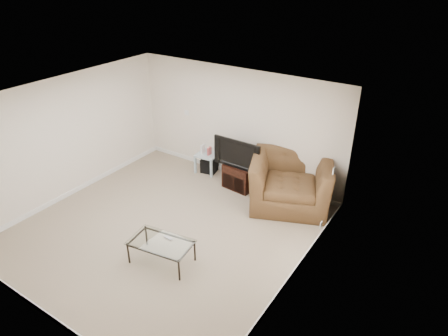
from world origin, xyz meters
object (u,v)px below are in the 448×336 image
Objects in this scene: subwoofer at (209,165)px; coffee_table at (162,252)px; television at (239,153)px; recliner at (291,174)px; side_table at (208,163)px; tv_stand at (240,176)px.

coffee_table reaches higher than subwoofer.
television is 2.83m from coffee_table.
subwoofer is 0.33× the size of coffee_table.
subwoofer is 0.22× the size of recliner.
side_table is 3.23m from coffee_table.
recliner is 2.98m from coffee_table.
tv_stand is 1.04m from side_table.
recliner reaches higher than television.
tv_stand is 0.42× the size of recliner.
television is at bearing -90.00° from tv_stand.
tv_stand reaches higher than side_table.
television reaches higher than side_table.
side_table is (-1.01, 0.26, -0.63)m from television.
television is at bearing -15.84° from subwoofer.
coffee_table is (-1.00, -2.77, -0.48)m from recliner.
recliner is (2.20, -0.23, 0.45)m from side_table.
tv_stand is 2.78m from coffee_table.
tv_stand is 0.64× the size of television.
television is 2.14× the size of side_table.
coffee_table is (1.17, -3.02, 0.04)m from subwoofer.
tv_stand is 0.63× the size of coffee_table.
tv_stand reaches higher than coffee_table.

